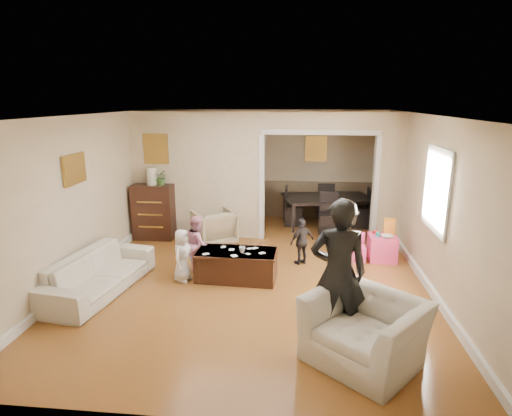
# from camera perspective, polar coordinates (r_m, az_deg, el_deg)

# --- Properties ---
(floor) EXTENTS (7.00, 7.00, 0.00)m
(floor) POSITION_cam_1_polar(r_m,az_deg,el_deg) (7.30, -0.16, -8.39)
(floor) COLOR #A26529
(floor) RESTS_ON ground
(partition_left) EXTENTS (2.75, 0.18, 2.60)m
(partition_left) POSITION_cam_1_polar(r_m,az_deg,el_deg) (8.88, -7.84, 4.36)
(partition_left) COLOR beige
(partition_left) RESTS_ON ground
(partition_right) EXTENTS (0.55, 0.18, 2.60)m
(partition_right) POSITION_cam_1_polar(r_m,az_deg,el_deg) (8.81, 17.36, 3.76)
(partition_right) COLOR beige
(partition_right) RESTS_ON ground
(partition_header) EXTENTS (2.22, 0.18, 0.35)m
(partition_header) POSITION_cam_1_polar(r_m,az_deg,el_deg) (8.51, 8.66, 11.53)
(partition_header) COLOR beige
(partition_header) RESTS_ON partition_right
(window_pane) EXTENTS (0.03, 0.95, 1.10)m
(window_pane) POSITION_cam_1_polar(r_m,az_deg,el_deg) (6.74, 23.23, 2.26)
(window_pane) COLOR white
(window_pane) RESTS_ON ground
(framed_art_partition) EXTENTS (0.45, 0.03, 0.55)m
(framed_art_partition) POSITION_cam_1_polar(r_m,az_deg,el_deg) (8.93, -13.31, 7.74)
(framed_art_partition) COLOR brown
(framed_art_partition) RESTS_ON partition_left
(framed_art_sofa_wall) EXTENTS (0.03, 0.55, 0.40)m
(framed_art_sofa_wall) POSITION_cam_1_polar(r_m,az_deg,el_deg) (7.06, -23.25, 4.84)
(framed_art_sofa_wall) COLOR brown
(framed_art_alcove) EXTENTS (0.45, 0.03, 0.55)m
(framed_art_alcove) POSITION_cam_1_polar(r_m,az_deg,el_deg) (10.21, 8.08, 7.93)
(framed_art_alcove) COLOR brown
(sofa) EXTENTS (1.10, 2.13, 0.59)m
(sofa) POSITION_cam_1_polar(r_m,az_deg,el_deg) (6.87, -20.40, -8.19)
(sofa) COLOR silver
(sofa) RESTS_ON ground
(armchair_back) EXTENTS (1.04, 1.05, 0.70)m
(armchair_back) POSITION_cam_1_polar(r_m,az_deg,el_deg) (8.50, -5.66, -2.63)
(armchair_back) COLOR tan
(armchair_back) RESTS_ON ground
(armchair_front) EXTENTS (1.53, 1.51, 0.75)m
(armchair_front) POSITION_cam_1_polar(r_m,az_deg,el_deg) (4.98, 14.41, -15.69)
(armchair_front) COLOR silver
(armchair_front) RESTS_ON ground
(dresser) EXTENTS (0.83, 0.47, 1.14)m
(dresser) POSITION_cam_1_polar(r_m,az_deg,el_deg) (9.04, -13.56, -0.47)
(dresser) COLOR black
(dresser) RESTS_ON ground
(table_lamp) EXTENTS (0.22, 0.22, 0.36)m
(table_lamp) POSITION_cam_1_polar(r_m,az_deg,el_deg) (8.88, -13.84, 4.21)
(table_lamp) COLOR beige
(table_lamp) RESTS_ON dresser
(potted_plant) EXTENTS (0.28, 0.25, 0.31)m
(potted_plant) POSITION_cam_1_polar(r_m,az_deg,el_deg) (8.82, -12.61, 4.06)
(potted_plant) COLOR #436B2F
(potted_plant) RESTS_ON dresser
(coffee_table) EXTENTS (1.29, 0.70, 0.47)m
(coffee_table) POSITION_cam_1_polar(r_m,az_deg,el_deg) (6.91, -2.63, -7.66)
(coffee_table) COLOR #3A1C12
(coffee_table) RESTS_ON ground
(coffee_cup) EXTENTS (0.11, 0.11, 0.09)m
(coffee_cup) POSITION_cam_1_polar(r_m,az_deg,el_deg) (6.75, -1.88, -5.63)
(coffee_cup) COLOR silver
(coffee_cup) RESTS_ON coffee_table
(play_table) EXTENTS (0.48, 0.48, 0.46)m
(play_table) POSITION_cam_1_polar(r_m,az_deg,el_deg) (8.02, 16.60, -5.15)
(play_table) COLOR #FB4284
(play_table) RESTS_ON ground
(cereal_box) EXTENTS (0.20, 0.07, 0.30)m
(cereal_box) POSITION_cam_1_polar(r_m,az_deg,el_deg) (8.02, 17.51, -2.37)
(cereal_box) COLOR gold
(cereal_box) RESTS_ON play_table
(cyan_cup) EXTENTS (0.08, 0.08, 0.08)m
(cyan_cup) POSITION_cam_1_polar(r_m,az_deg,el_deg) (7.87, 16.09, -3.43)
(cyan_cup) COLOR #22ADA9
(cyan_cup) RESTS_ON play_table
(toy_block) EXTENTS (0.10, 0.08, 0.05)m
(toy_block) POSITION_cam_1_polar(r_m,az_deg,el_deg) (8.03, 15.74, -3.15)
(toy_block) COLOR red
(toy_block) RESTS_ON play_table
(play_bowl) EXTENTS (0.21, 0.21, 0.05)m
(play_bowl) POSITION_cam_1_polar(r_m,az_deg,el_deg) (7.84, 17.25, -3.69)
(play_bowl) COLOR beige
(play_bowl) RESTS_ON play_table
(dining_table) EXTENTS (2.14, 1.51, 0.68)m
(dining_table) POSITION_cam_1_polar(r_m,az_deg,el_deg) (9.83, 9.49, -0.45)
(dining_table) COLOR black
(dining_table) RESTS_ON ground
(adult_person) EXTENTS (0.68, 0.47, 1.79)m
(adult_person) POSITION_cam_1_polar(r_m,az_deg,el_deg) (5.00, 11.01, -8.66)
(adult_person) COLOR black
(adult_person) RESTS_ON ground
(child_kneel_a) EXTENTS (0.36, 0.47, 0.85)m
(child_kneel_a) POSITION_cam_1_polar(r_m,az_deg,el_deg) (6.88, -9.90, -6.29)
(child_kneel_a) COLOR silver
(child_kneel_a) RESTS_ON ground
(child_kneel_b) EXTENTS (0.48, 0.55, 0.95)m
(child_kneel_b) POSITION_cam_1_polar(r_m,az_deg,el_deg) (7.23, -7.82, -4.74)
(child_kneel_b) COLOR pink
(child_kneel_b) RESTS_ON ground
(child_toddler) EXTENTS (0.52, 0.46, 0.84)m
(child_toddler) POSITION_cam_1_polar(r_m,az_deg,el_deg) (7.48, 6.20, -4.48)
(child_toddler) COLOR black
(child_toddler) RESTS_ON ground
(craft_papers) EXTENTS (1.00, 0.52, 0.00)m
(craft_papers) POSITION_cam_1_polar(r_m,az_deg,el_deg) (6.81, -2.49, -5.85)
(craft_papers) COLOR white
(craft_papers) RESTS_ON coffee_table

